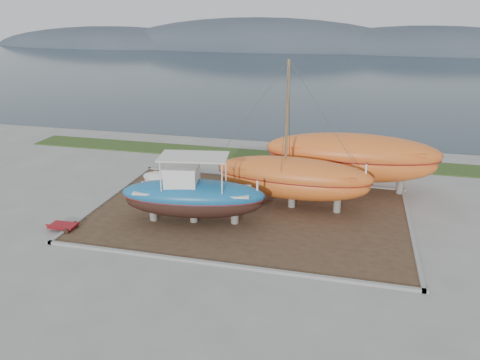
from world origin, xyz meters
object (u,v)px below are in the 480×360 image
(white_dinghy, at_px, (172,184))
(blue_caique, at_px, (193,189))
(orange_sailboat, at_px, (294,137))
(orange_bare_hull, at_px, (351,163))
(red_trailer, at_px, (63,227))

(white_dinghy, bearing_deg, blue_caique, -41.62)
(white_dinghy, height_order, orange_sailboat, orange_sailboat)
(white_dinghy, height_order, orange_bare_hull, orange_bare_hull)
(blue_caique, xyz_separation_m, orange_sailboat, (5.08, 3.44, 2.43))
(orange_sailboat, bearing_deg, orange_bare_hull, 52.01)
(blue_caique, height_order, red_trailer, blue_caique)
(blue_caique, xyz_separation_m, red_trailer, (-6.65, -2.62, -1.85))
(blue_caique, distance_m, red_trailer, 7.39)
(orange_sailboat, bearing_deg, blue_caique, -143.13)
(white_dinghy, height_order, red_trailer, white_dinghy)
(white_dinghy, bearing_deg, orange_sailboat, 9.01)
(white_dinghy, distance_m, orange_sailboat, 8.75)
(orange_bare_hull, relative_size, red_trailer, 5.26)
(blue_caique, xyz_separation_m, orange_bare_hull, (8.37, 7.26, -0.10))
(orange_bare_hull, bearing_deg, white_dinghy, -163.99)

